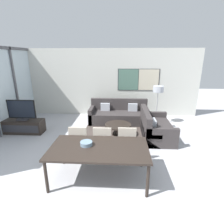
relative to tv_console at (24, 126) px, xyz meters
The scene contains 14 objects.
ground_plane 3.95m from the tv_console, 47.44° to the right, with size 24.00×24.00×0.00m, color #B2B2B7.
wall_back 3.65m from the tv_console, 37.96° to the left, with size 7.64×0.09×2.80m.
area_rug 3.18m from the tv_console, ahead, with size 2.34×1.70×0.01m.
tv_console is the anchor object (origin of this frame).
television 0.56m from the tv_console, 90.00° to the left, with size 0.93×0.20×0.69m.
sofa_main 3.40m from the tv_console, 21.03° to the left, with size 2.25×0.90×0.87m.
sofa_side 4.33m from the tv_console, ahead, with size 0.90×1.62×0.87m.
coffee_table 3.17m from the tv_console, ahead, with size 0.85×0.85×0.37m.
dining_table 3.61m from the tv_console, 37.67° to the right, with size 1.98×1.06×0.73m.
dining_chair_left 2.71m from the tv_console, 33.26° to the right, with size 0.46×0.46×0.90m.
dining_chair_centre 3.21m from the tv_console, 27.55° to the right, with size 0.46×0.46×0.90m.
dining_chair_right 3.72m from the tv_console, 23.03° to the right, with size 0.46×0.46×0.90m.
fruit_bowl 3.37m from the tv_console, 39.51° to the right, with size 0.25×0.25×0.08m.
floor_lamp 4.82m from the tv_console, 12.75° to the left, with size 0.38×0.38×1.46m.
Camera 1 is at (0.60, -2.39, 2.46)m, focal length 28.00 mm.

